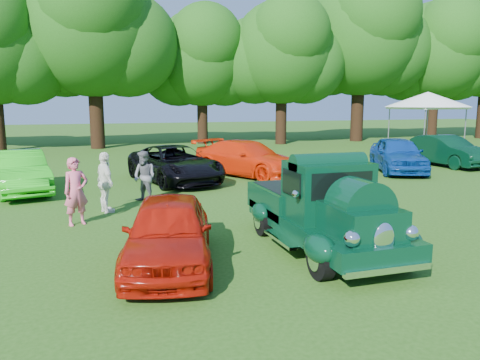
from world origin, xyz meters
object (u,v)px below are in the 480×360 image
object	(u,v)px
red_convertible	(169,232)
spectator_grey	(145,177)
back_car_green	(445,151)
spectator_white	(105,182)
spectator_pink	(76,191)
canopy_tent	(428,100)
back_car_orange	(247,158)
hero_pickup	(322,211)
back_car_black	(175,164)
back_car_lime	(20,172)
back_car_blue	(398,155)

from	to	relation	value
red_convertible	spectator_grey	distance (m)	5.79
back_car_green	spectator_white	size ratio (longest dim) A/B	2.62
spectator_pink	canopy_tent	size ratio (longest dim) A/B	0.33
back_car_orange	hero_pickup	bearing A→B (deg)	-130.17
spectator_grey	back_car_black	bearing A→B (deg)	115.18
back_car_lime	spectator_white	bearing A→B (deg)	-68.36
back_car_orange	red_convertible	bearing A→B (deg)	-146.86
back_car_lime	back_car_orange	distance (m)	8.44
hero_pickup	red_convertible	distance (m)	3.17
back_car_blue	canopy_tent	xyz separation A→B (m)	(6.03, 5.71, 2.35)
back_car_blue	canopy_tent	size ratio (longest dim) A/B	0.88
red_convertible	back_car_orange	size ratio (longest dim) A/B	0.77
spectator_pink	back_car_blue	bearing A→B (deg)	-2.18
back_car_orange	back_car_lime	bearing A→B (deg)	157.64
back_car_black	back_car_blue	size ratio (longest dim) A/B	1.11
spectator_pink	spectator_white	bearing A→B (deg)	34.19
back_car_lime	canopy_tent	distance (m)	21.85
back_car_black	back_car_orange	xyz separation A→B (m)	(3.09, 0.64, 0.03)
red_convertible	back_car_green	xyz separation A→B (m)	(14.64, 9.71, 0.07)
spectator_grey	canopy_tent	size ratio (longest dim) A/B	0.31
back_car_green	red_convertible	bearing A→B (deg)	-151.44
red_convertible	spectator_white	world-z (taller)	spectator_white
back_car_green	spectator_grey	xyz separation A→B (m)	(-14.44, -3.92, 0.06)
red_convertible	spectator_white	xyz separation A→B (m)	(-0.97, 4.76, 0.18)
back_car_black	red_convertible	bearing A→B (deg)	-114.21
back_car_lime	red_convertible	bearing A→B (deg)	-80.50
hero_pickup	red_convertible	xyz separation A→B (m)	(-3.17, -0.11, -0.14)
red_convertible	back_car_orange	distance (m)	10.82
spectator_grey	spectator_white	world-z (taller)	spectator_white
spectator_grey	canopy_tent	distance (m)	19.31
hero_pickup	back_car_blue	size ratio (longest dim) A/B	1.05
spectator_grey	back_car_lime	bearing A→B (deg)	-166.11
back_car_lime	spectator_pink	world-z (taller)	spectator_pink
back_car_orange	spectator_grey	distance (m)	6.02
hero_pickup	back_car_orange	bearing A→B (deg)	80.53
red_convertible	canopy_tent	xyz separation A→B (m)	(17.31, 14.44, 2.45)
back_car_black	spectator_grey	distance (m)	3.61
spectator_white	canopy_tent	world-z (taller)	canopy_tent
hero_pickup	back_car_lime	bearing A→B (deg)	128.84
back_car_lime	spectator_pink	size ratio (longest dim) A/B	2.55
hero_pickup	spectator_grey	size ratio (longest dim) A/B	3.02
red_convertible	back_car_black	xyz separation A→B (m)	(1.68, 9.08, 0.04)
back_car_black	spectator_pink	size ratio (longest dim) A/B	2.96
back_car_orange	spectator_pink	bearing A→B (deg)	-167.29
hero_pickup	spectator_pink	bearing A→B (deg)	144.31
back_car_lime	back_car_blue	distance (m)	14.85
back_car_blue	back_car_green	distance (m)	3.51
back_car_orange	back_car_blue	bearing A→B (deg)	-39.27
back_car_blue	spectator_white	bearing A→B (deg)	-140.02
spectator_grey	spectator_white	size ratio (longest dim) A/B	0.93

